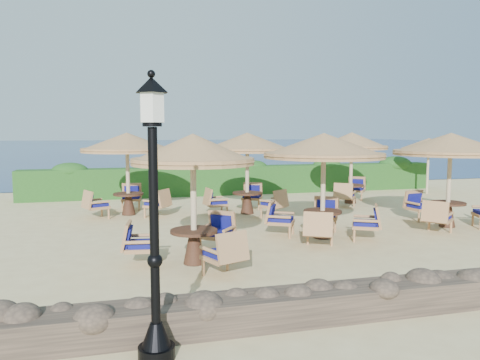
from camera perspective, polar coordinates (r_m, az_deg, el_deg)
ground at (r=13.53m, az=8.16°, el=-5.59°), size 120.00×120.00×0.00m
sea at (r=82.40m, az=-11.19°, el=4.01°), size 160.00×160.00×0.00m
hedge at (r=20.19m, az=0.21°, el=0.02°), size 18.00×0.90×1.20m
stone_wall at (r=8.31m, az=25.45°, el=-11.99°), size 15.00×0.65×0.44m
lamp_post at (r=5.53m, az=-10.41°, el=-6.13°), size 0.44×0.44×3.31m
extra_parasol at (r=21.72m, az=22.03°, el=4.15°), size 2.30×2.30×2.41m
cafe_set_0 at (r=9.42m, az=-5.72°, el=0.66°), size 2.68×2.75×2.65m
cafe_set_1 at (r=11.85m, az=10.14°, el=1.92°), size 3.04×3.04×2.65m
cafe_set_2 at (r=14.30m, az=24.24°, el=2.56°), size 3.13×3.13×2.65m
cafe_set_3 at (r=15.38m, az=-13.58°, el=2.96°), size 2.91×2.91×2.65m
cafe_set_4 at (r=15.19m, az=0.89°, el=3.05°), size 2.86×2.86×2.65m
cafe_set_5 at (r=17.88m, az=13.44°, el=3.51°), size 2.64×2.64×2.65m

